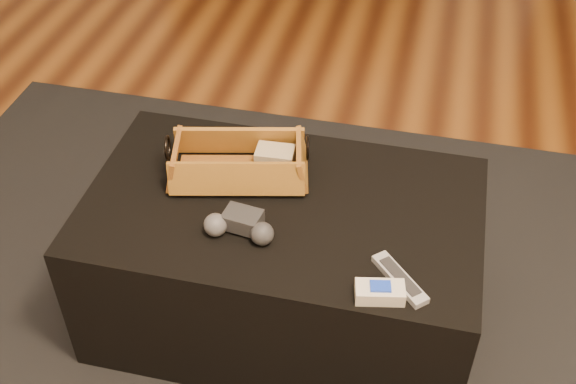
% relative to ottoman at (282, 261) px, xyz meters
% --- Properties ---
extents(floor, '(5.00, 5.50, 0.01)m').
position_rel_ottoman_xyz_m(floor, '(-0.07, -0.12, -0.23)').
color(floor, brown).
rests_on(floor, ground).
extents(area_rug, '(2.60, 2.00, 0.01)m').
position_rel_ottoman_xyz_m(area_rug, '(-0.00, -0.05, -0.22)').
color(area_rug, black).
rests_on(area_rug, floor).
extents(ottoman, '(1.00, 0.60, 0.42)m').
position_rel_ottoman_xyz_m(ottoman, '(0.00, 0.00, 0.00)').
color(ottoman, black).
rests_on(ottoman, area_rug).
extents(tv_remote, '(0.19, 0.10, 0.02)m').
position_rel_ottoman_xyz_m(tv_remote, '(-0.15, 0.06, 0.23)').
color(tv_remote, black).
rests_on(tv_remote, wicker_basket).
extents(cloth_bundle, '(0.10, 0.07, 0.05)m').
position_rel_ottoman_xyz_m(cloth_bundle, '(-0.05, 0.13, 0.25)').
color(cloth_bundle, tan).
rests_on(cloth_bundle, wicker_basket).
extents(wicker_basket, '(0.39, 0.26, 0.13)m').
position_rel_ottoman_xyz_m(wicker_basket, '(-0.13, 0.08, 0.25)').
color(wicker_basket, '#9B6523').
rests_on(wicker_basket, ottoman).
extents(game_controller, '(0.17, 0.10, 0.06)m').
position_rel_ottoman_xyz_m(game_controller, '(-0.07, -0.13, 0.24)').
color(game_controller, black).
rests_on(game_controller, ottoman).
extents(silver_remote, '(0.14, 0.15, 0.02)m').
position_rel_ottoman_xyz_m(silver_remote, '(0.32, -0.19, 0.22)').
color(silver_remote, '#A1A3A8').
rests_on(silver_remote, ottoman).
extents(cream_gadget, '(0.12, 0.07, 0.04)m').
position_rel_ottoman_xyz_m(cream_gadget, '(0.28, -0.25, 0.23)').
color(cream_gadget, beige).
rests_on(cream_gadget, ottoman).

